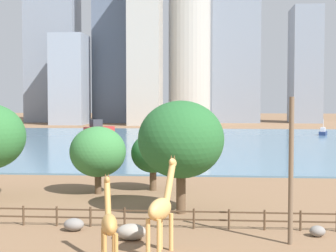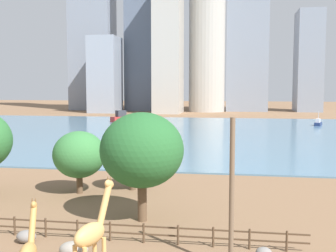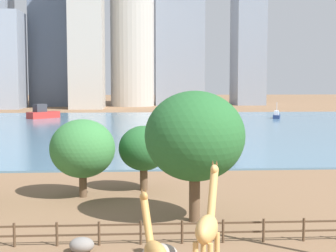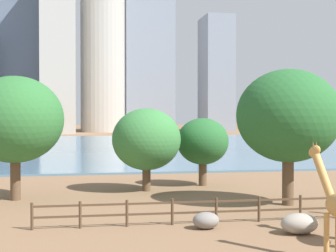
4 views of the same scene
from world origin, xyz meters
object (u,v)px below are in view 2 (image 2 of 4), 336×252
at_px(giraffe_tall, 92,233).
at_px(boulder_by_pole, 74,249).
at_px(boulder_small, 26,236).
at_px(tree_left_small, 132,156).
at_px(boat_barge, 318,123).
at_px(boat_sailboat, 123,118).
at_px(tree_center_broad, 79,155).
at_px(tree_right_tall, 142,150).
at_px(utility_pole, 232,194).

xyz_separation_m(giraffe_tall, boulder_by_pole, (-2.00, 2.39, -1.95)).
distance_m(boulder_by_pole, boulder_small, 4.32).
relative_size(tree_left_small, boat_barge, 1.22).
bearing_deg(tree_left_small, giraffe_tall, -82.44).
xyz_separation_m(boulder_by_pole, tree_left_small, (-0.51, 16.52, 2.91)).
bearing_deg(tree_left_small, boulder_by_pole, -88.22).
bearing_deg(boat_sailboat, tree_center_broad, -123.18).
distance_m(boulder_by_pole, tree_center_broad, 15.68).
bearing_deg(tree_left_small, tree_center_broad, -156.03).
distance_m(boulder_small, tree_right_tall, 9.85).
xyz_separation_m(boulder_small, tree_right_tall, (6.47, 5.51, 4.97)).
bearing_deg(boat_sailboat, tree_left_small, -119.55).
bearing_deg(giraffe_tall, utility_pole, -53.60).
xyz_separation_m(tree_right_tall, boat_barge, (27.68, 81.01, -4.56)).
bearing_deg(boat_barge, tree_center_broad, 172.80).
relative_size(boulder_by_pole, boat_sailboat, 0.25).
bearing_deg(tree_right_tall, giraffe_tall, -93.16).
xyz_separation_m(giraffe_tall, boulder_small, (-5.93, 4.17, -2.03)).
distance_m(giraffe_tall, utility_pole, 7.75).
bearing_deg(boat_barge, boulder_small, 176.85).
relative_size(boulder_small, boat_barge, 0.30).
xyz_separation_m(giraffe_tall, utility_pole, (7.21, 2.21, 1.80)).
distance_m(boulder_small, boat_sailboat, 92.18).
xyz_separation_m(giraffe_tall, tree_right_tall, (0.53, 9.68, 2.95)).
bearing_deg(boat_sailboat, tree_right_tall, -119.29).
bearing_deg(utility_pole, tree_left_small, 120.21).
xyz_separation_m(utility_pole, tree_left_small, (-9.72, 16.69, -0.84)).
relative_size(utility_pole, tree_center_broad, 1.43).
bearing_deg(giraffe_tall, tree_right_tall, 16.20).
bearing_deg(boat_barge, boulder_by_pole, 179.50).
bearing_deg(tree_left_small, boat_sailboat, 105.84).
height_order(giraffe_tall, boat_sailboat, giraffe_tall).
height_order(utility_pole, boat_barge, utility_pole).
distance_m(giraffe_tall, boulder_by_pole, 3.67).
bearing_deg(boat_barge, utility_pole, -174.96).
relative_size(tree_center_broad, boat_sailboat, 0.84).
bearing_deg(utility_pole, boat_barge, 76.64).
relative_size(utility_pole, tree_right_tall, 1.03).
relative_size(boulder_by_pole, tree_center_broad, 0.29).
height_order(tree_left_small, boat_barge, tree_left_small).
distance_m(tree_center_broad, tree_left_small, 5.08).
xyz_separation_m(utility_pole, boulder_by_pole, (-9.21, 0.18, -3.75)).
height_order(tree_center_broad, tree_right_tall, tree_right_tall).
xyz_separation_m(tree_left_small, boat_sailboat, (-21.47, 75.65, -2.10)).
bearing_deg(boulder_small, boulder_by_pole, -24.29).
xyz_separation_m(tree_center_broad, tree_left_small, (4.63, 2.06, -0.30)).
relative_size(boat_sailboat, boat_barge, 1.65).
relative_size(boulder_small, tree_right_tall, 0.16).
relative_size(boulder_by_pole, boat_barge, 0.41).
bearing_deg(tree_center_broad, boat_barge, 64.41).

